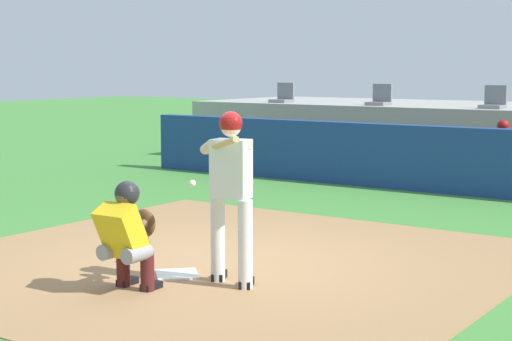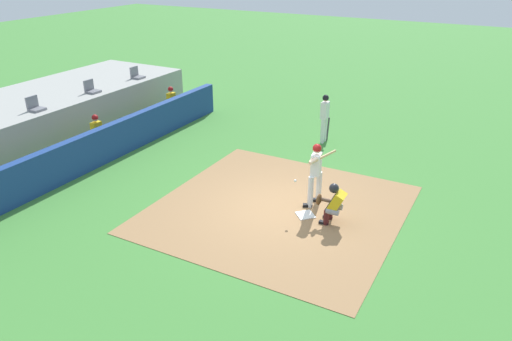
{
  "view_description": "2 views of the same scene",
  "coord_description": "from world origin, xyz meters",
  "px_view_note": "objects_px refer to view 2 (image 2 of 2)",
  "views": [
    {
      "loc": [
        5.59,
        -7.38,
        2.24
      ],
      "look_at": [
        0.0,
        0.7,
        1.0
      ],
      "focal_mm": 57.22,
      "sensor_mm": 36.0,
      "label": 1
    },
    {
      "loc": [
        -10.52,
        -5.01,
        6.49
      ],
      "look_at": [
        0.0,
        0.7,
        1.0
      ],
      "focal_mm": 34.05,
      "sensor_mm": 36.0,
      "label": 2
    }
  ],
  "objects_px": {
    "catcher_crouched": "(333,202)",
    "dugout_player_1": "(174,102)",
    "home_plate": "(305,215)",
    "stadium_seat_2": "(35,106)",
    "on_deck_batter": "(325,115)",
    "stadium_seat_4": "(137,75)",
    "batter_at_plate": "(316,171)",
    "dugout_player_0": "(100,132)",
    "stadium_seat_3": "(91,89)"
  },
  "relations": [
    {
      "from": "on_deck_batter",
      "to": "stadium_seat_4",
      "type": "relative_size",
      "value": 3.72
    },
    {
      "from": "catcher_crouched",
      "to": "dugout_player_0",
      "type": "bearing_deg",
      "value": 84.56
    },
    {
      "from": "batter_at_plate",
      "to": "on_deck_batter",
      "type": "bearing_deg",
      "value": 18.29
    },
    {
      "from": "catcher_crouched",
      "to": "stadium_seat_2",
      "type": "xyz_separation_m",
      "value": [
        0.01,
        10.91,
        0.93
      ]
    },
    {
      "from": "catcher_crouched",
      "to": "stadium_seat_3",
      "type": "height_order",
      "value": "stadium_seat_3"
    },
    {
      "from": "dugout_player_1",
      "to": "stadium_seat_2",
      "type": "bearing_deg",
      "value": 158.05
    },
    {
      "from": "batter_at_plate",
      "to": "stadium_seat_2",
      "type": "xyz_separation_m",
      "value": [
        -0.69,
        10.14,
        0.5
      ]
    },
    {
      "from": "dugout_player_1",
      "to": "stadium_seat_3",
      "type": "bearing_deg",
      "value": 140.27
    },
    {
      "from": "catcher_crouched",
      "to": "stadium_seat_4",
      "type": "distance_m",
      "value": 12.13
    },
    {
      "from": "batter_at_plate",
      "to": "dugout_player_0",
      "type": "distance_m",
      "value": 8.11
    },
    {
      "from": "on_deck_batter",
      "to": "home_plate",
      "type": "bearing_deg",
      "value": -163.55
    },
    {
      "from": "on_deck_batter",
      "to": "stadium_seat_4",
      "type": "height_order",
      "value": "stadium_seat_4"
    },
    {
      "from": "on_deck_batter",
      "to": "stadium_seat_3",
      "type": "height_order",
      "value": "stadium_seat_3"
    },
    {
      "from": "catcher_crouched",
      "to": "home_plate",
      "type": "bearing_deg",
      "value": 88.83
    },
    {
      "from": "home_plate",
      "to": "stadium_seat_2",
      "type": "height_order",
      "value": "stadium_seat_2"
    },
    {
      "from": "catcher_crouched",
      "to": "dugout_player_1",
      "type": "bearing_deg",
      "value": 60.3
    },
    {
      "from": "batter_at_plate",
      "to": "dugout_player_0",
      "type": "relative_size",
      "value": 1.39
    },
    {
      "from": "dugout_player_0",
      "to": "dugout_player_1",
      "type": "bearing_deg",
      "value": 0.0
    },
    {
      "from": "dugout_player_0",
      "to": "stadium_seat_2",
      "type": "distance_m",
      "value": 2.36
    },
    {
      "from": "catcher_crouched",
      "to": "stadium_seat_4",
      "type": "bearing_deg",
      "value": 64.45
    },
    {
      "from": "stadium_seat_4",
      "to": "stadium_seat_3",
      "type": "bearing_deg",
      "value": 180.0
    },
    {
      "from": "stadium_seat_3",
      "to": "stadium_seat_4",
      "type": "height_order",
      "value": "same"
    },
    {
      "from": "batter_at_plate",
      "to": "stadium_seat_4",
      "type": "bearing_deg",
      "value": 66.02
    },
    {
      "from": "stadium_seat_2",
      "to": "stadium_seat_3",
      "type": "relative_size",
      "value": 1.0
    },
    {
      "from": "dugout_player_1",
      "to": "batter_at_plate",
      "type": "bearing_deg",
      "value": -118.27
    },
    {
      "from": "batter_at_plate",
      "to": "on_deck_batter",
      "type": "xyz_separation_m",
      "value": [
        4.64,
        1.53,
        -0.02
      ]
    },
    {
      "from": "batter_at_plate",
      "to": "dugout_player_1",
      "type": "relative_size",
      "value": 1.39
    },
    {
      "from": "dugout_player_0",
      "to": "dugout_player_1",
      "type": "distance_m",
      "value": 4.22
    },
    {
      "from": "on_deck_batter",
      "to": "dugout_player_0",
      "type": "distance_m",
      "value": 7.97
    },
    {
      "from": "batter_at_plate",
      "to": "dugout_player_1",
      "type": "xyz_separation_m",
      "value": [
        4.36,
        8.1,
        -0.36
      ]
    },
    {
      "from": "home_plate",
      "to": "stadium_seat_2",
      "type": "distance_m",
      "value": 10.29
    },
    {
      "from": "on_deck_batter",
      "to": "stadium_seat_3",
      "type": "xyz_separation_m",
      "value": [
        -2.73,
        8.6,
        0.51
      ]
    },
    {
      "from": "dugout_player_0",
      "to": "stadium_seat_3",
      "type": "relative_size",
      "value": 2.71
    },
    {
      "from": "home_plate",
      "to": "on_deck_batter",
      "type": "bearing_deg",
      "value": 16.45
    },
    {
      "from": "on_deck_batter",
      "to": "catcher_crouched",
      "type": "bearing_deg",
      "value": -156.67
    },
    {
      "from": "home_plate",
      "to": "dugout_player_0",
      "type": "bearing_deg",
      "value": 84.18
    },
    {
      "from": "batter_at_plate",
      "to": "dugout_player_1",
      "type": "distance_m",
      "value": 9.21
    },
    {
      "from": "stadium_seat_4",
      "to": "stadium_seat_2",
      "type": "bearing_deg",
      "value": 180.0
    },
    {
      "from": "dugout_player_0",
      "to": "catcher_crouched",
      "type": "bearing_deg",
      "value": -95.44
    },
    {
      "from": "stadium_seat_2",
      "to": "home_plate",
      "type": "bearing_deg",
      "value": -90.0
    },
    {
      "from": "dugout_player_0",
      "to": "stadium_seat_3",
      "type": "height_order",
      "value": "stadium_seat_3"
    },
    {
      "from": "catcher_crouched",
      "to": "stadium_seat_3",
      "type": "xyz_separation_m",
      "value": [
        2.61,
        10.91,
        0.93
      ]
    },
    {
      "from": "on_deck_batter",
      "to": "stadium_seat_2",
      "type": "distance_m",
      "value": 10.14
    },
    {
      "from": "stadium_seat_3",
      "to": "stadium_seat_4",
      "type": "bearing_deg",
      "value": 0.0
    },
    {
      "from": "catcher_crouched",
      "to": "dugout_player_1",
      "type": "relative_size",
      "value": 1.09
    },
    {
      "from": "dugout_player_0",
      "to": "stadium_seat_4",
      "type": "relative_size",
      "value": 2.71
    },
    {
      "from": "batter_at_plate",
      "to": "dugout_player_1",
      "type": "bearing_deg",
      "value": 61.73
    },
    {
      "from": "batter_at_plate",
      "to": "stadium_seat_2",
      "type": "distance_m",
      "value": 10.17
    },
    {
      "from": "dugout_player_1",
      "to": "stadium_seat_3",
      "type": "xyz_separation_m",
      "value": [
        -2.45,
        2.03,
        0.86
      ]
    },
    {
      "from": "on_deck_batter",
      "to": "stadium_seat_2",
      "type": "xyz_separation_m",
      "value": [
        -5.33,
        8.6,
        0.51
      ]
    }
  ]
}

